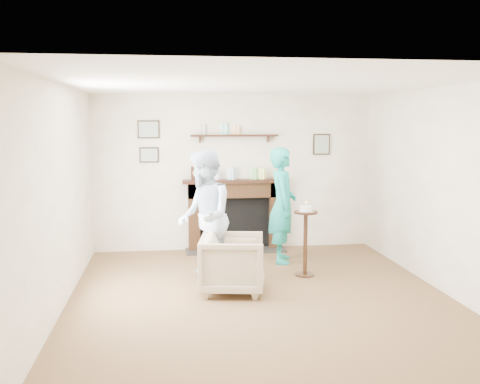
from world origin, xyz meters
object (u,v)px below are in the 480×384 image
Objects in this scene: man at (205,283)px; pedestal_table at (306,230)px; woman at (282,261)px; armchair at (233,291)px.

pedestal_table is (1.37, 0.17, 0.62)m from man.
woman is (1.22, 0.93, 0.00)m from man.
armchair is 1.59m from woman.
man is at bearing -172.83° from pedestal_table.
man is (-0.32, 0.38, 0.00)m from armchair.
pedestal_table is (0.16, -0.75, 0.62)m from woman.
armchair is at bearing 37.87° from man.
woman is at bearing 125.37° from man.
pedestal_table reaches higher than armchair.
man is 1.53m from woman.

